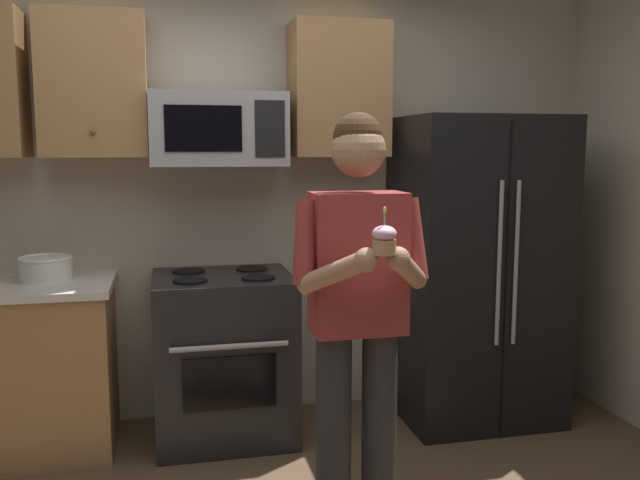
{
  "coord_description": "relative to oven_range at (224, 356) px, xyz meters",
  "views": [
    {
      "loc": [
        -0.44,
        -2.32,
        1.61
      ],
      "look_at": [
        0.16,
        0.29,
        1.25
      ],
      "focal_mm": 37.81,
      "sensor_mm": 36.0,
      "label": 1
    }
  ],
  "objects": [
    {
      "name": "cupcake",
      "position": [
        0.47,
        -1.4,
        0.83
      ],
      "size": [
        0.09,
        0.09,
        0.17
      ],
      "color": "#A87F56"
    },
    {
      "name": "oven_range",
      "position": [
        0.0,
        0.0,
        0.0
      ],
      "size": [
        0.76,
        0.7,
        0.93
      ],
      "color": "black",
      "rests_on": "ground"
    },
    {
      "name": "cabinet_row_upper",
      "position": [
        -0.57,
        0.17,
        1.49
      ],
      "size": [
        2.78,
        0.36,
        0.76
      ],
      "color": "#9E7247"
    },
    {
      "name": "wall_back",
      "position": [
        0.15,
        0.39,
        0.84
      ],
      "size": [
        4.4,
        0.1,
        2.6
      ],
      "primitive_type": "cube",
      "color": "#B7AD99",
      "rests_on": "ground"
    },
    {
      "name": "bowl_large_white",
      "position": [
        -0.93,
        0.07,
        0.53
      ],
      "size": [
        0.28,
        0.28,
        0.13
      ],
      "color": "white",
      "rests_on": "counter_left"
    },
    {
      "name": "refrigerator",
      "position": [
        1.5,
        -0.04,
        0.44
      ],
      "size": [
        0.9,
        0.75,
        1.8
      ],
      "color": "black",
      "rests_on": "ground"
    },
    {
      "name": "person",
      "position": [
        0.47,
        -1.08,
        0.53
      ],
      "size": [
        0.6,
        0.48,
        1.76
      ],
      "color": "#262628",
      "rests_on": "ground"
    },
    {
      "name": "microwave",
      "position": [
        0.0,
        0.12,
        1.26
      ],
      "size": [
        0.74,
        0.41,
        0.4
      ],
      "color": "#9EA0A5"
    }
  ]
}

